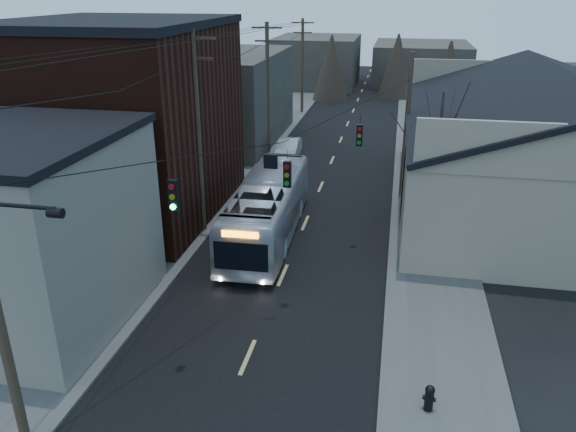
% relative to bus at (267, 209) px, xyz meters
% --- Properties ---
extents(road_surface, '(9.00, 110.00, 0.02)m').
position_rel_bus_xyz_m(road_surface, '(1.56, 12.17, -1.55)').
color(road_surface, black).
rests_on(road_surface, ground).
extents(sidewalk_left, '(4.00, 110.00, 0.12)m').
position_rel_bus_xyz_m(sidewalk_left, '(-4.94, 12.17, -1.50)').
color(sidewalk_left, '#474744').
rests_on(sidewalk_left, ground).
extents(sidewalk_right, '(4.00, 110.00, 0.12)m').
position_rel_bus_xyz_m(sidewalk_right, '(8.06, 12.17, -1.50)').
color(sidewalk_right, '#474744').
rests_on(sidewalk_right, ground).
extents(building_clapboard, '(8.00, 8.00, 7.00)m').
position_rel_bus_xyz_m(building_clapboard, '(-7.44, -8.83, 1.94)').
color(building_clapboard, slate).
rests_on(building_clapboard, ground).
extents(building_brick, '(10.00, 12.00, 10.00)m').
position_rel_bus_xyz_m(building_brick, '(-8.44, 2.17, 3.44)').
color(building_brick, black).
rests_on(building_brick, ground).
extents(building_left_far, '(9.00, 14.00, 7.00)m').
position_rel_bus_xyz_m(building_left_far, '(-7.94, 18.17, 1.94)').
color(building_left_far, '#38332D').
rests_on(building_left_far, ground).
extents(warehouse, '(16.16, 20.60, 7.73)m').
position_rel_bus_xyz_m(warehouse, '(14.56, 7.17, 1.14)').
color(warehouse, gray).
rests_on(warehouse, ground).
extents(building_far_left, '(10.00, 12.00, 6.00)m').
position_rel_bus_xyz_m(building_far_left, '(-4.44, 47.17, 1.44)').
color(building_far_left, '#38332D').
rests_on(building_far_left, ground).
extents(building_far_right, '(12.00, 14.00, 5.00)m').
position_rel_bus_xyz_m(building_far_right, '(8.56, 52.17, 0.94)').
color(building_far_right, '#38332D').
rests_on(building_far_right, ground).
extents(bare_tree, '(0.40, 0.40, 7.20)m').
position_rel_bus_xyz_m(bare_tree, '(8.06, 2.17, 2.04)').
color(bare_tree, black).
rests_on(bare_tree, ground).
extents(utility_lines, '(11.24, 45.28, 10.50)m').
position_rel_bus_xyz_m(utility_lines, '(-1.55, 6.31, 3.40)').
color(utility_lines, '#382B1E').
rests_on(utility_lines, ground).
extents(bus, '(2.96, 11.27, 3.12)m').
position_rel_bus_xyz_m(bus, '(0.00, 0.00, 0.00)').
color(bus, '#B3B6BF').
rests_on(bus, ground).
extents(parked_car, '(1.70, 4.37, 1.42)m').
position_rel_bus_xyz_m(parked_car, '(-1.67, 14.01, -0.85)').
color(parked_car, '#B8BAC1').
rests_on(parked_car, ground).
extents(fire_hydrant, '(0.41, 0.29, 0.85)m').
position_rel_bus_xyz_m(fire_hydrant, '(7.52, -11.40, -0.98)').
color(fire_hydrant, black).
rests_on(fire_hydrant, sidewalk_right).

